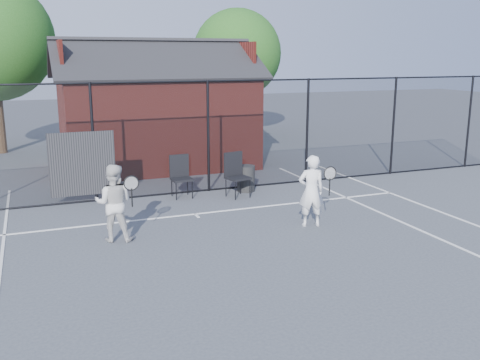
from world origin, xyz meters
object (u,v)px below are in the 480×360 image
object	(u,v)px
clubhouse	(157,118)
chair_left	(182,177)
player_front	(311,191)
waste_bin	(246,178)
chair_right	(238,176)
player_back	(114,203)

from	to	relation	value
clubhouse	chair_left	world-z (taller)	clubhouse
player_front	waste_bin	world-z (taller)	player_front
chair_left	waste_bin	bearing A→B (deg)	-0.87
clubhouse	chair_left	size ratio (longest dim) A/B	6.03
player_front	chair_left	size ratio (longest dim) A/B	1.45
chair_left	chair_right	bearing A→B (deg)	-20.84
player_front	player_back	bearing A→B (deg)	171.77
chair_left	waste_bin	world-z (taller)	chair_left
player_front	chair_right	world-z (taller)	player_front
waste_bin	clubhouse	bearing A→B (deg)	108.05
player_front	waste_bin	distance (m)	3.38
chair_right	chair_left	bearing A→B (deg)	147.80
chair_right	waste_bin	size ratio (longest dim) A/B	1.61
clubhouse	waste_bin	xyz separation A→B (m)	(1.43, -4.40, -1.25)
chair_left	chair_right	world-z (taller)	chair_right
chair_right	waste_bin	world-z (taller)	chair_right
waste_bin	chair_left	bearing A→B (deg)	180.00
chair_left	player_front	bearing A→B (deg)	-60.38
chair_right	waste_bin	distance (m)	0.69
player_front	chair_left	world-z (taller)	player_front
chair_right	waste_bin	bearing A→B (deg)	37.18
player_front	chair_left	xyz separation A→B (m)	(-1.97, 3.34, -0.25)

